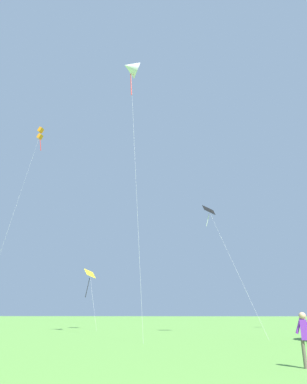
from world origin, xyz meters
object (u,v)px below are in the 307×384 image
at_px(kite_yellow_diamond, 89,278).
at_px(kite_orange_box, 40,134).
at_px(kite_white_distant, 131,68).
at_px(kite_black_large, 210,215).
at_px(person_far_back, 305,334).

bearing_deg(kite_yellow_diamond, kite_orange_box, 168.55).
xyz_separation_m(kite_white_distant, kite_yellow_diamond, (-6.98, 15.39, -18.23)).
height_order(kite_black_large, kite_yellow_diamond, kite_black_large).
bearing_deg(kite_yellow_diamond, kite_white_distant, -65.60).
bearing_deg(kite_black_large, kite_white_distant, -140.22).
xyz_separation_m(kite_black_large, person_far_back, (1.42, -20.68, -9.85)).
xyz_separation_m(kite_white_distant, kite_black_large, (7.28, 6.06, -13.12)).
relative_size(kite_yellow_diamond, kite_orange_box, 0.25).
distance_m(kite_white_distant, kite_black_large, 16.18).
bearing_deg(person_far_back, kite_white_distant, 120.74).
bearing_deg(kite_white_distant, person_far_back, -59.26).
bearing_deg(kite_yellow_diamond, kite_black_large, -33.20).
bearing_deg(person_far_back, kite_black_large, 93.92).
bearing_deg(kite_black_large, person_far_back, -86.08).
distance_m(kite_orange_box, person_far_back, 47.83).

